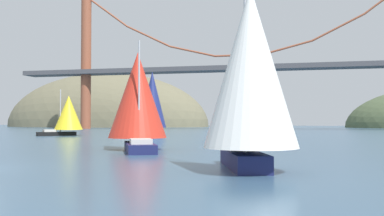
# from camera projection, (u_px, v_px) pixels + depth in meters

# --- Properties ---
(headland_left) EXTENTS (77.67, 44.00, 39.82)m
(headland_left) POSITION_uv_depth(u_px,v_px,m) (106.00, 127.00, 165.51)
(headland_left) COLOR #6B664C
(headland_left) RESTS_ON ground_plane
(suspension_bridge) EXTENTS (121.50, 6.00, 37.21)m
(suspension_bridge) POSITION_uv_depth(u_px,v_px,m) (239.00, 63.00, 114.17)
(suspension_bridge) COLOR brown
(suspension_bridge) RESTS_ON ground_plane
(sailboat_white_mainsail) EXTENTS (5.31, 7.79, 9.51)m
(sailboat_white_mainsail) POSITION_uv_depth(u_px,v_px,m) (250.00, 73.00, 20.09)
(sailboat_white_mainsail) COLOR #191E4C
(sailboat_white_mainsail) RESTS_ON ground_plane
(sailboat_scarlet_sail) EXTENTS (6.28, 8.57, 8.45)m
(sailboat_scarlet_sail) POSITION_uv_depth(u_px,v_px,m) (138.00, 98.00, 35.20)
(sailboat_scarlet_sail) COLOR #191E4C
(sailboat_scarlet_sail) RESTS_ON ground_plane
(sailboat_navy_sail) EXTENTS (9.24, 7.59, 11.03)m
(sailboat_navy_sail) POSITION_uv_depth(u_px,v_px,m) (151.00, 102.00, 73.34)
(sailboat_navy_sail) COLOR white
(sailboat_navy_sail) RESTS_ON ground_plane
(sailboat_yellow_sail) EXTENTS (6.82, 6.87, 7.03)m
(sailboat_yellow_sail) POSITION_uv_depth(u_px,v_px,m) (68.00, 114.00, 68.27)
(sailboat_yellow_sail) COLOR black
(sailboat_yellow_sail) RESTS_ON ground_plane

